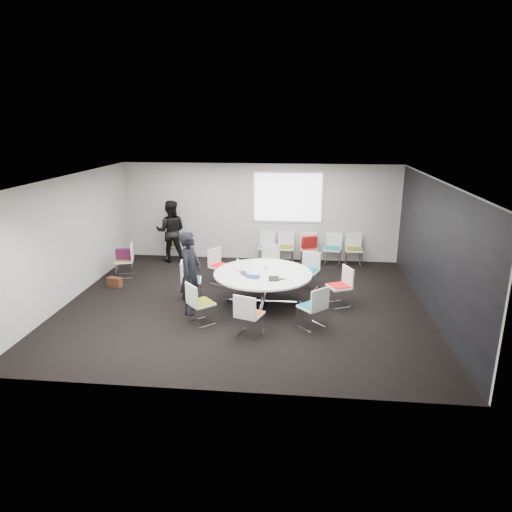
# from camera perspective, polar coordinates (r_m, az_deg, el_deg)

# --- Properties ---
(room_shell) EXTENTS (8.08, 7.08, 2.88)m
(room_shell) POSITION_cam_1_polar(r_m,az_deg,el_deg) (9.89, -0.84, 1.58)
(room_shell) COLOR black
(room_shell) RESTS_ON ground
(conference_table) EXTENTS (2.17, 2.17, 0.73)m
(conference_table) POSITION_cam_1_polar(r_m,az_deg,el_deg) (10.15, 0.87, -3.15)
(conference_table) COLOR silver
(conference_table) RESTS_ON ground
(projection_screen) EXTENTS (1.90, 0.03, 1.35)m
(projection_screen) POSITION_cam_1_polar(r_m,az_deg,el_deg) (13.13, 4.00, 7.30)
(projection_screen) COLOR white
(projection_screen) RESTS_ON room_shell
(chair_ring_a) EXTENTS (0.60, 0.60, 0.88)m
(chair_ring_a) POSITION_cam_1_polar(r_m,az_deg,el_deg) (10.30, 10.34, -4.66)
(chair_ring_a) COLOR silver
(chair_ring_a) RESTS_ON ground
(chair_ring_b) EXTENTS (0.59, 0.58, 0.88)m
(chair_ring_b) POSITION_cam_1_polar(r_m,az_deg,el_deg) (11.23, 6.54, -2.68)
(chair_ring_b) COLOR silver
(chair_ring_b) RESTS_ON ground
(chair_ring_c) EXTENTS (0.51, 0.50, 0.88)m
(chair_ring_c) POSITION_cam_1_polar(r_m,az_deg,el_deg) (11.78, 1.89, -1.65)
(chair_ring_c) COLOR silver
(chair_ring_c) RESTS_ON ground
(chair_ring_d) EXTENTS (0.62, 0.63, 0.88)m
(chair_ring_d) POSITION_cam_1_polar(r_m,az_deg,el_deg) (11.55, -4.47, -2.08)
(chair_ring_d) COLOR silver
(chair_ring_d) RESTS_ON ground
(chair_ring_e) EXTENTS (0.53, 0.54, 0.88)m
(chair_ring_e) POSITION_cam_1_polar(r_m,az_deg,el_deg) (10.64, -8.12, -3.86)
(chair_ring_e) COLOR silver
(chair_ring_e) RESTS_ON ground
(chair_ring_f) EXTENTS (0.64, 0.64, 0.88)m
(chair_ring_f) POSITION_cam_1_polar(r_m,az_deg,el_deg) (9.32, -6.91, -6.84)
(chair_ring_f) COLOR silver
(chair_ring_f) RESTS_ON ground
(chair_ring_g) EXTENTS (0.58, 0.58, 0.88)m
(chair_ring_g) POSITION_cam_1_polar(r_m,az_deg,el_deg) (8.75, -0.85, -8.33)
(chair_ring_g) COLOR silver
(chair_ring_g) RESTS_ON ground
(chair_ring_h) EXTENTS (0.64, 0.64, 0.88)m
(chair_ring_h) POSITION_cam_1_polar(r_m,az_deg,el_deg) (9.15, 7.05, -7.30)
(chair_ring_h) COLOR silver
(chair_ring_h) RESTS_ON ground
(chair_back_a) EXTENTS (0.47, 0.46, 0.88)m
(chair_back_a) POSITION_cam_1_polar(r_m,az_deg,el_deg) (13.22, 1.34, 0.40)
(chair_back_a) COLOR silver
(chair_back_a) RESTS_ON ground
(chair_back_b) EXTENTS (0.47, 0.46, 0.88)m
(chair_back_b) POSITION_cam_1_polar(r_m,az_deg,el_deg) (13.19, 3.71, 0.33)
(chair_back_b) COLOR silver
(chair_back_b) RESTS_ON ground
(chair_back_c) EXTENTS (0.49, 0.48, 0.88)m
(chair_back_c) POSITION_cam_1_polar(r_m,az_deg,el_deg) (13.16, 6.59, 0.22)
(chair_back_c) COLOR silver
(chair_back_c) RESTS_ON ground
(chair_back_d) EXTENTS (0.55, 0.54, 0.88)m
(chair_back_d) POSITION_cam_1_polar(r_m,az_deg,el_deg) (13.21, 9.52, 0.16)
(chair_back_d) COLOR silver
(chair_back_d) RESTS_ON ground
(chair_back_e) EXTENTS (0.46, 0.45, 0.88)m
(chair_back_e) POSITION_cam_1_polar(r_m,az_deg,el_deg) (13.27, 12.08, 0.09)
(chair_back_e) COLOR silver
(chair_back_e) RESTS_ON ground
(chair_spare_left) EXTENTS (0.56, 0.57, 0.88)m
(chair_spare_left) POSITION_cam_1_polar(r_m,az_deg,el_deg) (12.45, -16.00, -1.29)
(chair_spare_left) COLOR silver
(chair_spare_left) RESTS_ON ground
(chair_person_back) EXTENTS (0.59, 0.58, 0.88)m
(chair_person_back) POSITION_cam_1_polar(r_m,az_deg,el_deg) (13.71, -10.29, 0.72)
(chair_person_back) COLOR silver
(chair_person_back) RESTS_ON ground
(person_main) EXTENTS (0.50, 0.70, 1.77)m
(person_main) POSITION_cam_1_polar(r_m,az_deg,el_deg) (9.70, -8.18, -2.09)
(person_main) COLOR black
(person_main) RESTS_ON ground
(person_back) EXTENTS (0.95, 0.79, 1.79)m
(person_back) POSITION_cam_1_polar(r_m,az_deg,el_deg) (13.40, -10.59, 3.08)
(person_back) COLOR black
(person_back) RESTS_ON ground
(laptop) EXTENTS (0.32, 0.38, 0.03)m
(laptop) POSITION_cam_1_polar(r_m,az_deg,el_deg) (10.03, -1.32, -2.14)
(laptop) COLOR #333338
(laptop) RESTS_ON conference_table
(laptop_lid) EXTENTS (0.14, 0.28, 0.22)m
(laptop_lid) POSITION_cam_1_polar(r_m,az_deg,el_deg) (10.19, -2.13, -1.14)
(laptop_lid) COLOR silver
(laptop_lid) RESTS_ON conference_table
(notebook_black) EXTENTS (0.25, 0.32, 0.02)m
(notebook_black) POSITION_cam_1_polar(r_m,az_deg,el_deg) (9.69, 2.24, -2.84)
(notebook_black) COLOR black
(notebook_black) RESTS_ON conference_table
(tablet_folio) EXTENTS (0.29, 0.24, 0.03)m
(tablet_folio) POSITION_cam_1_polar(r_m,az_deg,el_deg) (9.80, -0.34, -2.60)
(tablet_folio) COLOR navy
(tablet_folio) RESTS_ON conference_table
(papers_right) EXTENTS (0.35, 0.30, 0.00)m
(papers_right) POSITION_cam_1_polar(r_m,az_deg,el_deg) (10.37, 4.64, -1.61)
(papers_right) COLOR white
(papers_right) RESTS_ON conference_table
(papers_front) EXTENTS (0.36, 0.30, 0.00)m
(papers_front) POSITION_cam_1_polar(r_m,az_deg,el_deg) (10.01, 4.25, -2.29)
(papers_front) COLOR white
(papers_front) RESTS_ON conference_table
(cup) EXTENTS (0.08, 0.08, 0.09)m
(cup) POSITION_cam_1_polar(r_m,az_deg,el_deg) (10.25, 1.17, -1.53)
(cup) COLOR white
(cup) RESTS_ON conference_table
(phone) EXTENTS (0.16, 0.11, 0.01)m
(phone) POSITION_cam_1_polar(r_m,az_deg,el_deg) (9.69, 3.23, -2.90)
(phone) COLOR black
(phone) RESTS_ON conference_table
(maroon_bag) EXTENTS (0.41, 0.18, 0.28)m
(maroon_bag) POSITION_cam_1_polar(r_m,az_deg,el_deg) (12.36, -16.20, 0.23)
(maroon_bag) COLOR #4B1432
(maroon_bag) RESTS_ON chair_spare_left
(brown_bag) EXTENTS (0.39, 0.24, 0.24)m
(brown_bag) POSITION_cam_1_polar(r_m,az_deg,el_deg) (11.83, -17.25, -3.14)
(brown_bag) COLOR #422315
(brown_bag) RESTS_ON ground
(red_jacket) EXTENTS (0.47, 0.31, 0.36)m
(red_jacket) POSITION_cam_1_polar(r_m,az_deg,el_deg) (12.83, 6.66, 1.75)
(red_jacket) COLOR #9F1413
(red_jacket) RESTS_ON chair_back_c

